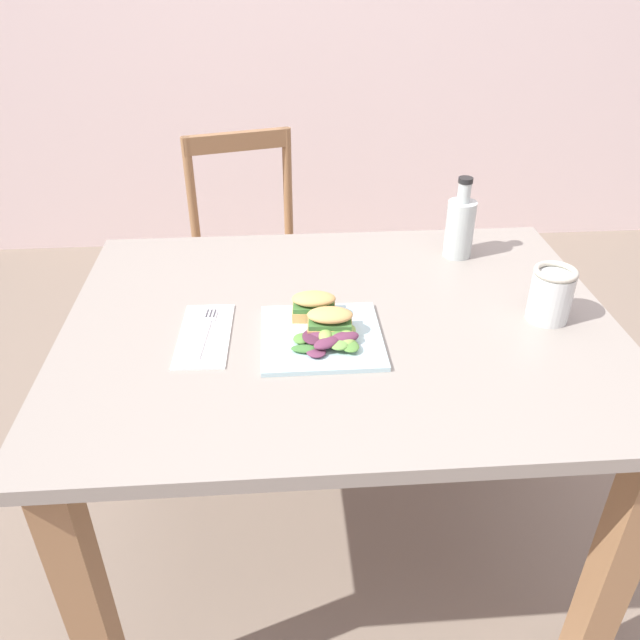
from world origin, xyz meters
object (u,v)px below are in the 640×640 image
(fork_on_napkin, at_px, (206,329))
(bottle_cold_brew, at_px, (459,230))
(dining_table, at_px, (340,369))
(mason_jar_iced_tea, at_px, (551,297))
(plate_lunch, at_px, (321,337))
(sandwich_half_back, at_px, (314,305))
(chair_wooden_far, at_px, (253,264))
(sandwich_half_front, at_px, (330,321))

(fork_on_napkin, relative_size, bottle_cold_brew, 0.91)
(fork_on_napkin, bearing_deg, dining_table, 5.25)
(fork_on_napkin, height_order, mason_jar_iced_tea, mason_jar_iced_tea)
(plate_lunch, xyz_separation_m, sandwich_half_back, (-0.01, 0.07, 0.03))
(chair_wooden_far, height_order, fork_on_napkin, chair_wooden_far)
(sandwich_half_back, bearing_deg, plate_lunch, -81.31)
(plate_lunch, bearing_deg, bottle_cold_brew, 43.98)
(sandwich_half_back, bearing_deg, dining_table, 0.17)
(fork_on_napkin, xyz_separation_m, mason_jar_iced_tea, (0.72, -0.00, 0.05))
(sandwich_half_front, distance_m, sandwich_half_back, 0.07)
(sandwich_half_front, bearing_deg, bottle_cold_brew, 45.02)
(dining_table, distance_m, fork_on_napkin, 0.31)
(plate_lunch, relative_size, fork_on_napkin, 1.30)
(sandwich_half_front, relative_size, fork_on_napkin, 0.51)
(bottle_cold_brew, relative_size, mason_jar_iced_tea, 1.74)
(chair_wooden_far, bearing_deg, dining_table, -75.77)
(sandwich_half_back, bearing_deg, fork_on_napkin, -173.47)
(fork_on_napkin, bearing_deg, mason_jar_iced_tea, -0.03)
(dining_table, xyz_separation_m, mason_jar_iced_tea, (0.44, -0.03, 0.18))
(bottle_cold_brew, bearing_deg, plate_lunch, -136.02)
(fork_on_napkin, bearing_deg, sandwich_half_front, -9.23)
(dining_table, height_order, mason_jar_iced_tea, mason_jar_iced_tea)
(chair_wooden_far, height_order, plate_lunch, chair_wooden_far)
(sandwich_half_front, bearing_deg, plate_lunch, -166.51)
(fork_on_napkin, bearing_deg, sandwich_half_back, 6.53)
(mason_jar_iced_tea, bearing_deg, sandwich_half_front, -175.03)
(bottle_cold_brew, bearing_deg, mason_jar_iced_tea, -70.14)
(dining_table, relative_size, plate_lunch, 4.81)
(plate_lunch, distance_m, mason_jar_iced_tea, 0.49)
(sandwich_half_back, bearing_deg, chair_wooden_far, 100.58)
(dining_table, xyz_separation_m, sandwich_half_front, (-0.03, -0.07, 0.17))
(plate_lunch, xyz_separation_m, fork_on_napkin, (-0.23, 0.05, 0.00))
(sandwich_half_front, xyz_separation_m, mason_jar_iced_tea, (0.47, 0.04, 0.01))
(dining_table, bearing_deg, fork_on_napkin, -174.75)
(dining_table, relative_size, sandwich_half_front, 12.17)
(dining_table, xyz_separation_m, plate_lunch, (-0.05, -0.07, 0.13))
(chair_wooden_far, relative_size, plate_lunch, 3.60)
(dining_table, xyz_separation_m, chair_wooden_far, (-0.22, 0.85, -0.16))
(sandwich_half_back, relative_size, fork_on_napkin, 0.51)
(dining_table, xyz_separation_m, fork_on_napkin, (-0.28, -0.03, 0.14))
(sandwich_half_front, xyz_separation_m, sandwich_half_back, (-0.03, 0.07, 0.00))
(plate_lunch, xyz_separation_m, bottle_cold_brew, (0.37, 0.36, 0.06))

